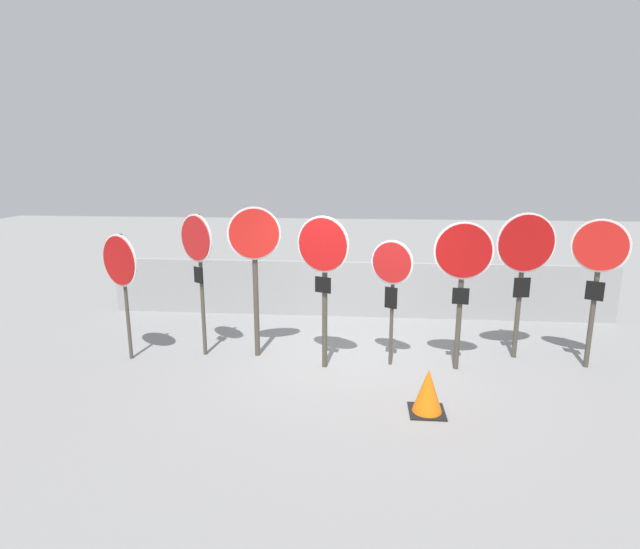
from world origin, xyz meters
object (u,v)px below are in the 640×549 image
(stop_sign_4, at_px, (392,274))
(traffic_cone_0, at_px, (428,391))
(stop_sign_7, at_px, (598,264))
(stop_sign_3, at_px, (323,262))
(stop_sign_1, at_px, (198,252))
(stop_sign_6, at_px, (524,256))
(stop_sign_5, at_px, (462,267))
(stop_sign_2, at_px, (255,254))
(stop_sign_0, at_px, (121,267))

(stop_sign_4, distance_m, traffic_cone_0, 1.97)
(stop_sign_7, bearing_deg, stop_sign_4, -146.96)
(stop_sign_4, bearing_deg, stop_sign_3, -143.27)
(stop_sign_4, bearing_deg, stop_sign_1, -156.58)
(stop_sign_4, relative_size, stop_sign_6, 0.84)
(stop_sign_3, height_order, stop_sign_5, stop_sign_3)
(stop_sign_2, height_order, stop_sign_6, stop_sign_2)
(stop_sign_0, relative_size, stop_sign_1, 0.88)
(stop_sign_7, xyz_separation_m, traffic_cone_0, (-2.68, -1.66, -1.39))
(stop_sign_5, distance_m, stop_sign_6, 1.20)
(stop_sign_2, relative_size, stop_sign_5, 1.07)
(stop_sign_4, height_order, stop_sign_5, stop_sign_5)
(stop_sign_4, xyz_separation_m, traffic_cone_0, (0.42, -1.50, -1.20))
(stop_sign_0, distance_m, traffic_cone_0, 5.05)
(stop_sign_2, bearing_deg, stop_sign_5, -16.89)
(stop_sign_6, xyz_separation_m, traffic_cone_0, (-1.69, -1.96, -1.43))
(stop_sign_1, height_order, stop_sign_6, stop_sign_6)
(stop_sign_3, distance_m, stop_sign_4, 1.08)
(stop_sign_4, height_order, stop_sign_7, stop_sign_7)
(stop_sign_4, xyz_separation_m, stop_sign_5, (1.04, -0.09, 0.15))
(stop_sign_0, bearing_deg, traffic_cone_0, 12.75)
(stop_sign_3, bearing_deg, stop_sign_0, -158.88)
(stop_sign_3, xyz_separation_m, stop_sign_4, (1.04, 0.19, -0.21))
(stop_sign_3, height_order, stop_sign_4, stop_sign_3)
(stop_sign_0, distance_m, stop_sign_7, 7.38)
(stop_sign_2, distance_m, stop_sign_3, 1.20)
(stop_sign_1, height_order, stop_sign_4, stop_sign_1)
(stop_sign_5, height_order, stop_sign_7, stop_sign_7)
(stop_sign_1, xyz_separation_m, stop_sign_7, (6.21, -0.01, -0.08))
(stop_sign_2, distance_m, stop_sign_5, 3.23)
(stop_sign_2, distance_m, stop_sign_4, 2.20)
(stop_sign_6, bearing_deg, traffic_cone_0, -137.60)
(stop_sign_2, relative_size, stop_sign_4, 1.23)
(stop_sign_0, bearing_deg, stop_sign_7, 31.26)
(stop_sign_3, bearing_deg, stop_sign_4, 32.57)
(stop_sign_1, height_order, stop_sign_7, stop_sign_1)
(stop_sign_6, bearing_deg, stop_sign_1, 176.33)
(stop_sign_1, relative_size, stop_sign_6, 0.99)
(stop_sign_5, distance_m, stop_sign_7, 2.07)
(stop_sign_0, height_order, stop_sign_5, stop_sign_5)
(stop_sign_0, distance_m, stop_sign_4, 4.28)
(stop_sign_3, bearing_deg, stop_sign_7, 27.02)
(stop_sign_6, bearing_deg, stop_sign_7, -24.16)
(stop_sign_2, distance_m, stop_sign_6, 4.29)
(stop_sign_2, height_order, stop_sign_5, stop_sign_2)
(stop_sign_1, xyz_separation_m, stop_sign_6, (5.21, 0.30, -0.04))
(stop_sign_4, height_order, stop_sign_6, stop_sign_6)
(stop_sign_0, height_order, traffic_cone_0, stop_sign_0)
(stop_sign_1, relative_size, stop_sign_7, 1.01)
(stop_sign_5, bearing_deg, stop_sign_4, -178.20)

